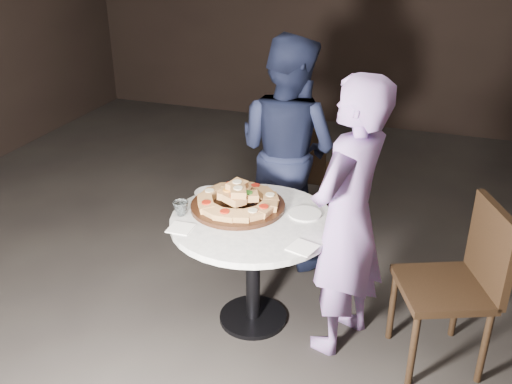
% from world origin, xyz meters
% --- Properties ---
extents(floor, '(7.00, 7.00, 0.00)m').
position_xyz_m(floor, '(0.00, 0.00, 0.00)').
color(floor, black).
rests_on(floor, ground).
extents(table, '(0.89, 0.89, 0.65)m').
position_xyz_m(table, '(0.08, -0.07, 0.53)').
color(table, black).
rests_on(table, ground).
extents(serving_board, '(0.65, 0.65, 0.02)m').
position_xyz_m(serving_board, '(-0.04, 0.02, 0.66)').
color(serving_board, black).
rests_on(serving_board, table).
extents(focaccia_pile, '(0.46, 0.45, 0.12)m').
position_xyz_m(focaccia_pile, '(-0.04, 0.02, 0.70)').
color(focaccia_pile, '#B67F46').
rests_on(focaccia_pile, serving_board).
extents(plate_left, '(0.22, 0.22, 0.01)m').
position_xyz_m(plate_left, '(-0.24, 0.13, 0.65)').
color(plate_left, white).
rests_on(plate_left, table).
extents(plate_right, '(0.23, 0.23, 0.01)m').
position_xyz_m(plate_right, '(0.32, 0.06, 0.65)').
color(plate_right, white).
rests_on(plate_right, table).
extents(water_glass, '(0.11, 0.11, 0.08)m').
position_xyz_m(water_glass, '(-0.29, -0.15, 0.68)').
color(water_glass, silver).
rests_on(water_glass, table).
extents(napkin_near, '(0.12, 0.12, 0.01)m').
position_xyz_m(napkin_near, '(-0.23, -0.29, 0.65)').
color(napkin_near, white).
rests_on(napkin_near, table).
extents(napkin_far, '(0.15, 0.15, 0.01)m').
position_xyz_m(napkin_far, '(0.40, -0.27, 0.65)').
color(napkin_far, white).
rests_on(napkin_far, table).
extents(chair_far, '(0.37, 0.39, 0.78)m').
position_xyz_m(chair_far, '(0.04, 1.11, 0.45)').
color(chair_far, black).
rests_on(chair_far, ground).
extents(chair_right, '(0.55, 0.54, 0.87)m').
position_xyz_m(chair_right, '(1.14, -0.04, 0.50)').
color(chair_right, black).
rests_on(chair_right, ground).
extents(diner_navy, '(0.85, 0.76, 1.46)m').
position_xyz_m(diner_navy, '(0.04, 0.71, 0.73)').
color(diner_navy, black).
rests_on(diner_navy, ground).
extents(diner_teal, '(0.51, 0.62, 1.45)m').
position_xyz_m(diner_teal, '(0.57, -0.07, 0.73)').
color(diner_teal, '#7E65A3').
rests_on(diner_teal, ground).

